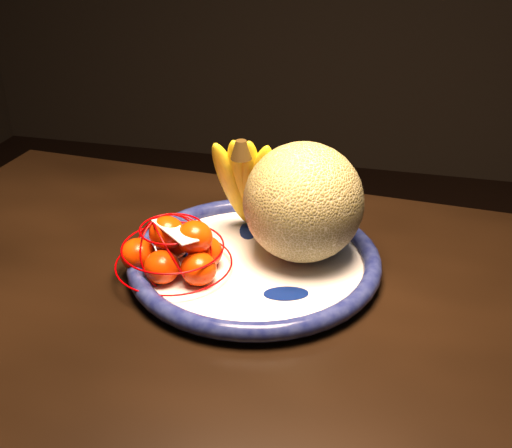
% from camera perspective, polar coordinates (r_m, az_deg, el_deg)
% --- Properties ---
extents(dining_table, '(1.49, 0.96, 0.72)m').
position_cam_1_polar(dining_table, '(0.86, 5.42, -14.21)').
color(dining_table, black).
rests_on(dining_table, ground).
extents(fruit_bowl, '(0.36, 0.36, 0.03)m').
position_cam_1_polar(fruit_bowl, '(0.93, -0.15, -3.31)').
color(fruit_bowl, white).
rests_on(fruit_bowl, dining_table).
extents(cantaloupe, '(0.17, 0.17, 0.17)m').
position_cam_1_polar(cantaloupe, '(0.90, 4.23, 1.94)').
color(cantaloupe, olive).
rests_on(cantaloupe, fruit_bowl).
extents(banana_bunch, '(0.12, 0.11, 0.18)m').
position_cam_1_polar(banana_bunch, '(0.96, -0.98, 3.99)').
color(banana_bunch, yellow).
rests_on(banana_bunch, fruit_bowl).
extents(mandarin_bag, '(0.21, 0.21, 0.10)m').
position_cam_1_polar(mandarin_bag, '(0.90, -7.13, -2.40)').
color(mandarin_bag, '#F44306').
rests_on(mandarin_bag, fruit_bowl).
extents(price_tag, '(0.07, 0.06, 0.01)m').
position_cam_1_polar(price_tag, '(0.86, -7.22, -0.59)').
color(price_tag, white).
rests_on(price_tag, mandarin_bag).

